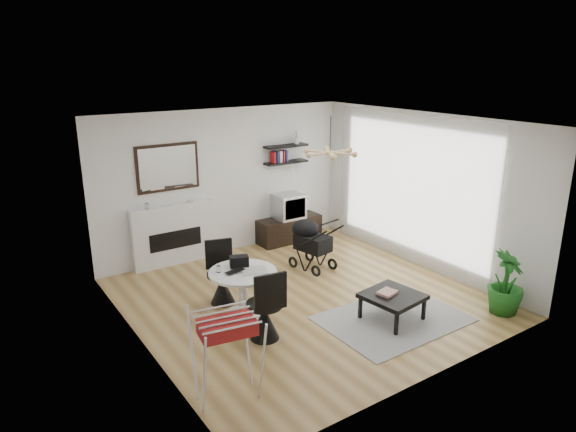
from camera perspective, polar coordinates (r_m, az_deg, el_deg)
floor at (r=8.04m, az=1.71°, el=-9.05°), size 5.00×5.00×0.00m
ceiling at (r=7.26m, az=1.90°, el=10.44°), size 5.00×5.00×0.00m
wall_back at (r=9.61m, az=-6.97°, el=3.79°), size 5.00×0.00×5.00m
wall_left at (r=6.47m, az=-16.49°, el=-3.42°), size 0.00×5.00×5.00m
wall_right at (r=9.18m, az=14.58°, el=2.73°), size 0.00×5.00×5.00m
sheer_curtain at (r=9.23m, az=13.25°, el=2.92°), size 0.04×3.60×2.60m
fireplace at (r=9.29m, az=-12.63°, el=-1.23°), size 1.50×0.17×2.16m
shelf_lower at (r=10.07m, az=-0.21°, el=6.00°), size 0.90×0.25×0.04m
shelf_upper at (r=10.02m, az=-0.22°, el=7.79°), size 0.90×0.25×0.04m
pendant_lamp at (r=8.00m, az=4.69°, el=7.03°), size 0.90×0.90×0.10m
tv_console at (r=10.33m, az=0.14°, el=-1.48°), size 1.32×0.46×0.49m
crt_tv at (r=10.17m, az=0.06°, el=1.11°), size 0.56×0.49×0.49m
dining_table at (r=7.32m, az=-5.00°, el=-7.84°), size 0.96×0.96×0.70m
laptop at (r=7.16m, az=-5.71°, el=-6.26°), size 0.33×0.25×0.02m
black_bag at (r=7.35m, az=-5.46°, el=-5.04°), size 0.30×0.24×0.16m
newspaper at (r=7.22m, az=-3.84°, el=-6.06°), size 0.44×0.40×0.01m
drinking_glass at (r=7.21m, az=-7.73°, el=-5.86°), size 0.06×0.06×0.10m
chair_far at (r=7.83m, az=-7.34°, el=-7.50°), size 0.49×0.50×0.95m
chair_near at (r=6.82m, az=-2.57°, el=-11.15°), size 0.49×0.51×1.00m
drying_rack at (r=5.68m, az=-6.81°, el=-15.11°), size 0.76×0.73×1.00m
stroller at (r=9.00m, az=2.53°, el=-3.26°), size 0.61×0.84×0.96m
rug at (r=7.57m, az=11.59°, el=-11.13°), size 1.97×1.42×0.01m
coffee_table at (r=7.41m, az=11.55°, el=-8.81°), size 0.82×0.82×0.38m
magazines at (r=7.38m, az=10.96°, el=-8.35°), size 0.30×0.26×0.04m
potted_plant at (r=8.04m, az=23.05°, el=-6.84°), size 0.68×0.68×0.93m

